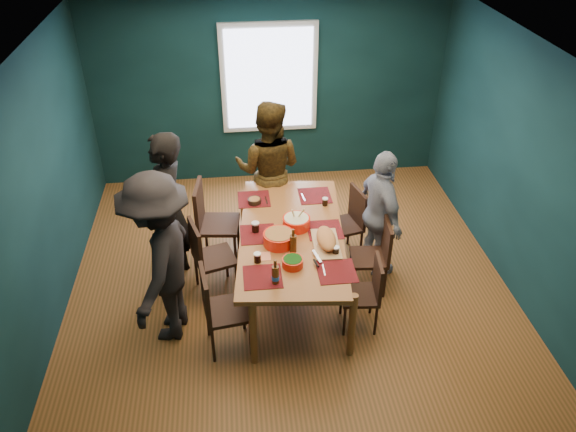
% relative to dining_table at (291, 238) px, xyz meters
% --- Properties ---
extents(room, '(5.01, 5.01, 2.71)m').
position_rel_dining_table_xyz_m(room, '(-0.00, 0.50, 0.62)').
color(room, '#99582C').
rests_on(room, ground).
extents(dining_table, '(1.29, 2.27, 0.83)m').
position_rel_dining_table_xyz_m(dining_table, '(0.00, 0.00, 0.00)').
color(dining_table, brown).
rests_on(dining_table, floor).
extents(chair_left_far, '(0.52, 0.52, 1.04)m').
position_rel_dining_table_xyz_m(chair_left_far, '(-0.89, 0.71, -0.14)').
color(chair_left_far, '#321710').
rests_on(chair_left_far, floor).
extents(chair_left_mid, '(0.53, 0.53, 0.94)m').
position_rel_dining_table_xyz_m(chair_left_mid, '(-0.93, 0.09, -0.20)').
color(chair_left_mid, '#321710').
rests_on(chair_left_mid, floor).
extents(chair_left_near, '(0.49, 0.49, 0.96)m').
position_rel_dining_table_xyz_m(chair_left_near, '(-0.81, -0.76, -0.19)').
color(chair_left_near, '#321710').
rests_on(chair_left_near, floor).
extents(chair_right_far, '(0.49, 0.49, 0.89)m').
position_rel_dining_table_xyz_m(chair_right_far, '(0.78, 0.64, -0.23)').
color(chair_right_far, '#321710').
rests_on(chair_right_far, floor).
extents(chair_right_mid, '(0.43, 0.43, 0.88)m').
position_rel_dining_table_xyz_m(chair_right_mid, '(0.95, -0.03, -0.23)').
color(chair_right_mid, '#321710').
rests_on(chair_right_mid, floor).
extents(chair_right_near, '(0.41, 0.41, 0.84)m').
position_rel_dining_table_xyz_m(chair_right_near, '(0.72, -0.60, -0.26)').
color(chair_right_near, '#321710').
rests_on(chair_right_near, floor).
extents(person_far_left, '(0.59, 0.77, 1.86)m').
position_rel_dining_table_xyz_m(person_far_left, '(-1.31, 0.38, 0.18)').
color(person_far_left, black).
rests_on(person_far_left, floor).
extents(person_back, '(1.03, 0.90, 1.79)m').
position_rel_dining_table_xyz_m(person_back, '(-0.14, 1.28, 0.15)').
color(person_back, black).
rests_on(person_back, floor).
extents(person_right, '(0.56, 0.97, 1.56)m').
position_rel_dining_table_xyz_m(person_right, '(1.05, 0.30, 0.03)').
color(person_right, white).
rests_on(person_right, floor).
extents(person_near_left, '(0.93, 1.32, 1.86)m').
position_rel_dining_table_xyz_m(person_near_left, '(-1.33, -0.46, 0.18)').
color(person_near_left, black).
rests_on(person_near_left, floor).
extents(bowl_salad, '(0.33, 0.33, 0.14)m').
position_rel_dining_table_xyz_m(bowl_salad, '(-0.15, -0.19, 0.15)').
color(bowl_salad, red).
rests_on(bowl_salad, dining_table).
extents(bowl_dumpling, '(0.30, 0.30, 0.28)m').
position_rel_dining_table_xyz_m(bowl_dumpling, '(0.06, 0.09, 0.14)').
color(bowl_dumpling, red).
rests_on(bowl_dumpling, dining_table).
extents(bowl_herbs, '(0.21, 0.21, 0.09)m').
position_rel_dining_table_xyz_m(bowl_herbs, '(-0.05, -0.57, 0.13)').
color(bowl_herbs, red).
rests_on(bowl_herbs, dining_table).
extents(cutting_board, '(0.32, 0.66, 0.15)m').
position_rel_dining_table_xyz_m(cutting_board, '(0.33, -0.27, 0.14)').
color(cutting_board, tan).
rests_on(cutting_board, dining_table).
extents(small_bowl, '(0.15, 0.15, 0.06)m').
position_rel_dining_table_xyz_m(small_bowl, '(-0.36, 0.62, 0.11)').
color(small_bowl, black).
rests_on(small_bowl, dining_table).
extents(beer_bottle_a, '(0.07, 0.07, 0.27)m').
position_rel_dining_table_xyz_m(beer_bottle_a, '(-0.24, -0.81, 0.18)').
color(beer_bottle_a, '#47250C').
rests_on(beer_bottle_a, dining_table).
extents(beer_bottle_b, '(0.07, 0.07, 0.27)m').
position_rel_dining_table_xyz_m(beer_bottle_b, '(-0.02, -0.34, 0.18)').
color(beer_bottle_b, '#47250C').
rests_on(beer_bottle_b, dining_table).
extents(cola_glass_a, '(0.07, 0.07, 0.10)m').
position_rel_dining_table_xyz_m(cola_glass_a, '(-0.39, -0.47, 0.13)').
color(cola_glass_a, black).
rests_on(cola_glass_a, dining_table).
extents(cola_glass_b, '(0.07, 0.07, 0.09)m').
position_rel_dining_table_xyz_m(cola_glass_b, '(0.40, -0.43, 0.13)').
color(cola_glass_b, black).
rests_on(cola_glass_b, dining_table).
extents(cola_glass_c, '(0.07, 0.07, 0.09)m').
position_rel_dining_table_xyz_m(cola_glass_c, '(0.44, 0.49, 0.13)').
color(cola_glass_c, black).
rests_on(cola_glass_c, dining_table).
extents(cola_glass_d, '(0.08, 0.08, 0.12)m').
position_rel_dining_table_xyz_m(cola_glass_d, '(-0.38, 0.05, 0.14)').
color(cola_glass_d, black).
rests_on(cola_glass_d, dining_table).
extents(napkin_a, '(0.17, 0.17, 0.00)m').
position_rel_dining_table_xyz_m(napkin_a, '(0.34, 0.05, 0.08)').
color(napkin_a, '#E58160').
rests_on(napkin_a, dining_table).
extents(napkin_b, '(0.14, 0.14, 0.00)m').
position_rel_dining_table_xyz_m(napkin_b, '(-0.33, -0.39, 0.08)').
color(napkin_b, '#E58160').
rests_on(napkin_b, dining_table).
extents(napkin_c, '(0.19, 0.19, 0.00)m').
position_rel_dining_table_xyz_m(napkin_c, '(0.38, -0.64, 0.08)').
color(napkin_c, '#E58160').
rests_on(napkin_c, dining_table).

